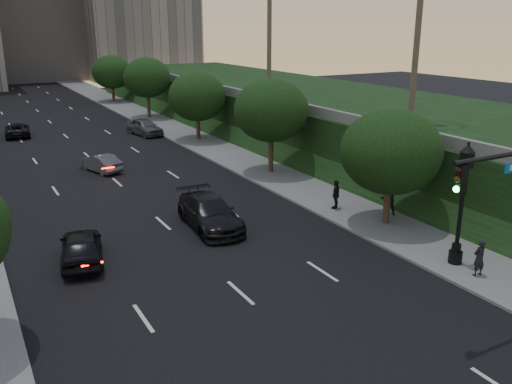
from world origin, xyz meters
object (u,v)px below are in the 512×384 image
sedan_near_left (81,247)px  sedan_mid_left (101,163)px  street_lamp (461,210)px  sedan_near_right (210,213)px  pedestrian_c (336,194)px  sedan_far_left (17,130)px  pedestrian_b (388,199)px  sedan_far_right (145,127)px  pedestrian_a (479,258)px

sedan_near_left → sedan_mid_left: (4.63, 15.33, -0.11)m
street_lamp → sedan_near_right: street_lamp is taller
street_lamp → sedan_near_right: (-7.51, 9.63, -1.82)m
sedan_mid_left → pedestrian_c: 18.03m
sedan_far_left → pedestrian_b: 37.34m
sedan_near_left → pedestrian_c: 14.22m
pedestrian_b → pedestrian_c: size_ratio=1.11×
sedan_far_left → sedan_far_right: (10.78, -5.18, 0.15)m
sedan_near_right → pedestrian_c: 7.47m
sedan_near_right → pedestrian_a: bearing=-52.2°
street_lamp → sedan_far_right: bearing=94.4°
sedan_mid_left → sedan_near_right: bearing=81.7°
street_lamp → sedan_near_right: 12.34m
sedan_far_left → sedan_near_left: bearing=94.3°
pedestrian_a → pedestrian_c: size_ratio=0.95×
pedestrian_b → sedan_near_right: bearing=-2.6°
street_lamp → sedan_far_left: street_lamp is taller
street_lamp → sedan_mid_left: street_lamp is taller
sedan_mid_left → sedan_far_right: sedan_far_right is taller
pedestrian_b → sedan_mid_left: bearing=-39.4°
street_lamp → pedestrian_a: (-0.17, -1.33, -1.69)m
sedan_near_left → street_lamp: bearing=161.3°
pedestrian_a → sedan_near_left: bearing=-30.4°
sedan_near_right → pedestrian_c: bearing=-4.5°
sedan_far_right → street_lamp: bearing=-96.2°
sedan_near_left → sedan_far_left: 31.93m
street_lamp → sedan_far_right: size_ratio=1.20×
street_lamp → sedan_far_right: street_lamp is taller
sedan_mid_left → sedan_far_right: size_ratio=0.84×
street_lamp → sedan_far_right: (-2.68, 35.19, -1.84)m
sedan_far_right → pedestrian_c: bearing=-95.1°
sedan_near_right → sedan_far_right: size_ratio=1.19×
sedan_far_left → pedestrian_a: size_ratio=2.90×
street_lamp → sedan_mid_left: 25.77m
sedan_near_left → sedan_near_right: sedan_near_right is taller
pedestrian_b → sedan_far_right: bearing=-63.9°
sedan_far_right → pedestrian_a: pedestrian_a is taller
street_lamp → pedestrian_a: street_lamp is taller
sedan_near_right → sedan_far_right: sedan_near_right is taller
sedan_mid_left → sedan_far_right: bearing=-138.8°
street_lamp → sedan_far_left: 42.60m
pedestrian_b → sedan_near_left: bearing=9.7°
sedan_near_right → sedan_far_right: (4.82, 25.57, -0.01)m
street_lamp → sedan_near_left: (-14.34, 8.45, -1.88)m
sedan_near_right → pedestrian_b: (9.23, -3.36, 0.27)m
street_lamp → sedan_mid_left: (-9.71, 23.78, -1.99)m
sedan_near_right → sedan_far_right: bearing=83.4°
sedan_near_left → sedan_mid_left: bearing=-95.0°
street_lamp → pedestrian_b: street_lamp is taller
pedestrian_a → pedestrian_b: bearing=-99.7°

